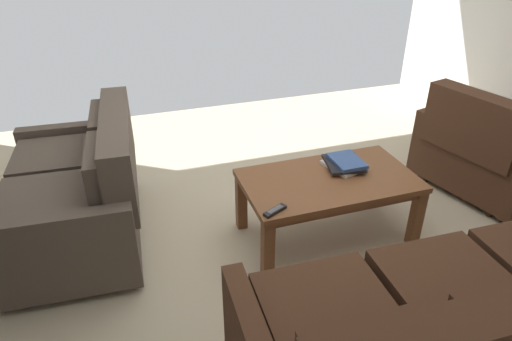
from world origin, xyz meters
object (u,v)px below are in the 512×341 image
object	(u,v)px
loveseat_near	(81,191)
book_stack	(345,163)
armchair_side	(490,148)
tv_remote	(275,211)
sofa_main	(465,332)
coffee_table	(329,187)

from	to	relation	value
loveseat_near	book_stack	world-z (taller)	loveseat_near
armchair_side	tv_remote	bearing A→B (deg)	12.14
sofa_main	tv_remote	xyz separation A→B (m)	(0.54, -1.02, 0.11)
sofa_main	coffee_table	distance (m)	1.27
loveseat_near	armchair_side	bearing A→B (deg)	173.83
loveseat_near	book_stack	xyz separation A→B (m)	(-1.75, 0.41, 0.13)
sofa_main	loveseat_near	distance (m)	2.42
coffee_table	armchair_side	world-z (taller)	armchair_side
armchair_side	tv_remote	xyz separation A→B (m)	(2.00, 0.43, 0.11)
book_stack	sofa_main	bearing A→B (deg)	85.51
coffee_table	armchair_side	xyz separation A→B (m)	(-1.52, -0.18, -0.03)
loveseat_near	tv_remote	size ratio (longest dim) A/B	8.50
sofa_main	coffee_table	size ratio (longest dim) A/B	1.77
loveseat_near	book_stack	bearing A→B (deg)	166.71
book_stack	loveseat_near	bearing A→B (deg)	-13.29
book_stack	tv_remote	xyz separation A→B (m)	(0.64, 0.35, -0.02)
armchair_side	book_stack	size ratio (longest dim) A/B	3.59
sofa_main	armchair_side	world-z (taller)	armchair_side
coffee_table	sofa_main	bearing A→B (deg)	92.48
coffee_table	loveseat_near	bearing A→B (deg)	-17.96
sofa_main	loveseat_near	xyz separation A→B (m)	(1.64, -1.78, 0.01)
sofa_main	book_stack	world-z (taller)	sofa_main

